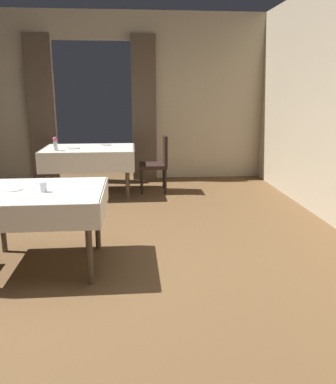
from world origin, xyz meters
TOP-DOWN VIEW (x-y plane):
  - ground at (0.00, 0.00)m, footprint 10.08×10.08m
  - wall_back at (0.00, 4.18)m, footprint 6.40×0.27m
  - dining_table_mid at (-0.16, 0.23)m, footprint 1.20×1.04m
  - dining_table_far at (0.01, 3.02)m, footprint 1.44×1.05m
  - chair_far_right at (1.11, 3.06)m, footprint 0.44×0.44m
  - glass_mid_a at (-0.10, 0.15)m, footprint 0.07×0.07m
  - plate_mid_b at (-0.40, 0.25)m, footprint 0.21×0.21m
  - flower_vase_far at (-0.46, 2.73)m, footprint 0.07×0.07m
  - plate_far_b at (0.25, 3.31)m, footprint 0.19×0.19m
  - plate_far_c at (-0.23, 2.96)m, footprint 0.21×0.21m

SIDE VIEW (x-z plane):
  - ground at x=0.00m, z-range 0.00..0.00m
  - chair_far_right at x=1.11m, z-range 0.05..0.98m
  - dining_table_far at x=0.01m, z-range 0.28..1.03m
  - dining_table_mid at x=-0.16m, z-range 0.29..1.04m
  - plate_mid_b at x=-0.40m, z-range 0.75..0.76m
  - plate_far_b at x=0.25m, z-range 0.75..0.76m
  - plate_far_c at x=-0.23m, z-range 0.75..0.76m
  - glass_mid_a at x=-0.10m, z-range 0.75..0.84m
  - flower_vase_far at x=-0.46m, z-range 0.76..0.97m
  - wall_back at x=0.00m, z-range 0.02..3.02m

